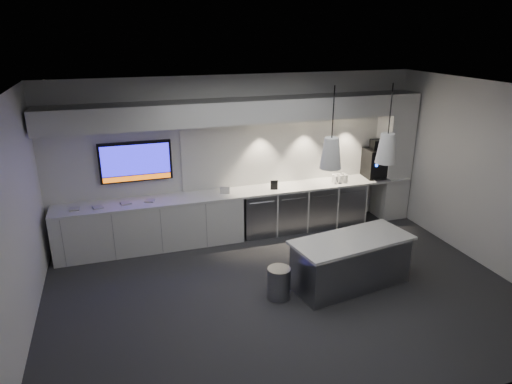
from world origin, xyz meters
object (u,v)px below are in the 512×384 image
object	(u,v)px
island	(351,262)
bin	(279,283)
coffee_machine	(376,162)
wall_tv	(136,162)

from	to	relation	value
island	bin	size ratio (longest dim) A/B	4.07
island	coffee_machine	xyz separation A→B (m)	(1.75, 2.27, 0.82)
island	wall_tv	bearing A→B (deg)	130.24
coffee_machine	bin	bearing A→B (deg)	-136.83
wall_tv	bin	world-z (taller)	wall_tv
bin	wall_tv	bearing A→B (deg)	125.07
coffee_machine	island	bearing A→B (deg)	-122.35
coffee_machine	wall_tv	bearing A→B (deg)	-177.75
bin	coffee_machine	world-z (taller)	coffee_machine
island	coffee_machine	world-z (taller)	coffee_machine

